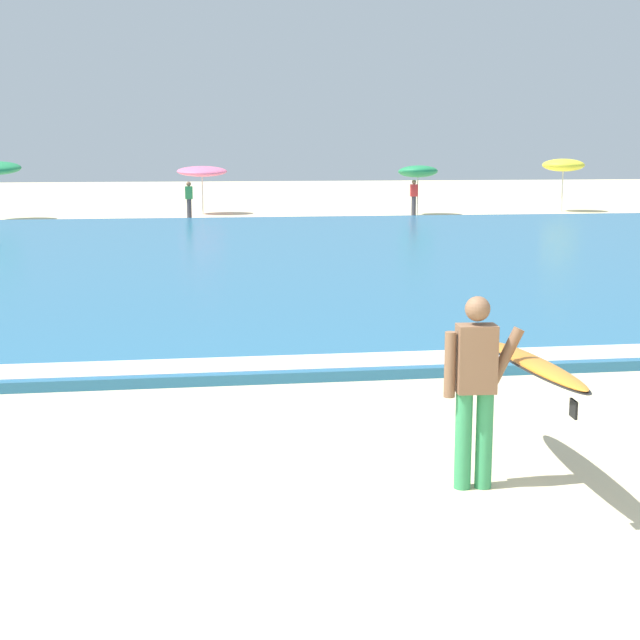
{
  "coord_description": "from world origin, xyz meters",
  "views": [
    {
      "loc": [
        -1.42,
        -6.94,
        2.99
      ],
      "look_at": [
        0.13,
        3.34,
        1.1
      ],
      "focal_mm": 53.35,
      "sensor_mm": 36.0,
      "label": 1
    }
  ],
  "objects_px": {
    "beach_umbrella_2": "(418,172)",
    "beachgoer_near_row_mid": "(414,196)",
    "beachgoer_near_row_left": "(189,199)",
    "beach_umbrella_3": "(563,165)",
    "surfer_with_board": "(504,374)",
    "beach_umbrella_1": "(202,171)"
  },
  "relations": [
    {
      "from": "surfer_with_board",
      "to": "beachgoer_near_row_mid",
      "type": "bearing_deg",
      "value": 77.18
    },
    {
      "from": "surfer_with_board",
      "to": "beach_umbrella_3",
      "type": "bearing_deg",
      "value": 66.62
    },
    {
      "from": "beachgoer_near_row_left",
      "to": "beachgoer_near_row_mid",
      "type": "height_order",
      "value": "same"
    },
    {
      "from": "beach_umbrella_2",
      "to": "beach_umbrella_3",
      "type": "relative_size",
      "value": 0.91
    },
    {
      "from": "beach_umbrella_1",
      "to": "beach_umbrella_3",
      "type": "relative_size",
      "value": 0.92
    },
    {
      "from": "beach_umbrella_1",
      "to": "beach_umbrella_2",
      "type": "bearing_deg",
      "value": -11.52
    },
    {
      "from": "surfer_with_board",
      "to": "beach_umbrella_2",
      "type": "xyz_separation_m",
      "value": [
        7.97,
        34.28,
        0.91
      ]
    },
    {
      "from": "beach_umbrella_1",
      "to": "beachgoer_near_row_mid",
      "type": "distance_m",
      "value": 9.68
    },
    {
      "from": "beach_umbrella_1",
      "to": "beach_umbrella_2",
      "type": "distance_m",
      "value": 9.79
    },
    {
      "from": "beachgoer_near_row_left",
      "to": "beach_umbrella_2",
      "type": "bearing_deg",
      "value": 5.65
    },
    {
      "from": "beach_umbrella_3",
      "to": "beachgoer_near_row_left",
      "type": "height_order",
      "value": "beach_umbrella_3"
    },
    {
      "from": "beach_umbrella_1",
      "to": "beachgoer_near_row_mid",
      "type": "height_order",
      "value": "beach_umbrella_1"
    },
    {
      "from": "surfer_with_board",
      "to": "beach_umbrella_1",
      "type": "xyz_separation_m",
      "value": [
        -1.62,
        36.23,
        0.9
      ]
    },
    {
      "from": "surfer_with_board",
      "to": "beachgoer_near_row_left",
      "type": "relative_size",
      "value": 1.76
    },
    {
      "from": "surfer_with_board",
      "to": "beachgoer_near_row_left",
      "type": "bearing_deg",
      "value": 93.91
    },
    {
      "from": "surfer_with_board",
      "to": "beachgoer_near_row_left",
      "type": "xyz_separation_m",
      "value": [
        -2.27,
        33.26,
        -0.19
      ]
    },
    {
      "from": "beachgoer_near_row_left",
      "to": "beach_umbrella_3",
      "type": "bearing_deg",
      "value": 7.06
    },
    {
      "from": "beach_umbrella_2",
      "to": "beachgoer_near_row_mid",
      "type": "distance_m",
      "value": 1.15
    },
    {
      "from": "beach_umbrella_2",
      "to": "beachgoer_near_row_mid",
      "type": "height_order",
      "value": "beach_umbrella_2"
    },
    {
      "from": "beach_umbrella_3",
      "to": "beachgoer_near_row_mid",
      "type": "height_order",
      "value": "beach_umbrella_3"
    },
    {
      "from": "beach_umbrella_2",
      "to": "beachgoer_near_row_mid",
      "type": "xyz_separation_m",
      "value": [
        -0.23,
        -0.25,
        -1.09
      ]
    },
    {
      "from": "beach_umbrella_1",
      "to": "beach_umbrella_3",
      "type": "height_order",
      "value": "beach_umbrella_3"
    }
  ]
}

